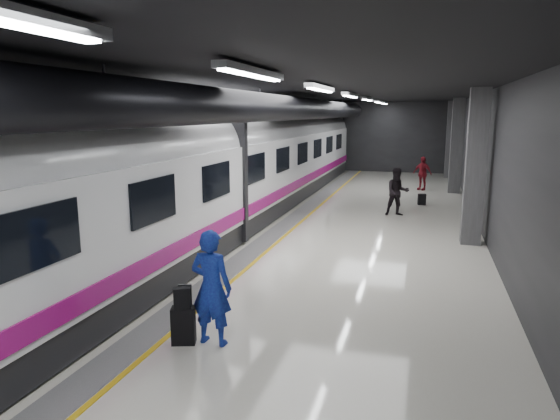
% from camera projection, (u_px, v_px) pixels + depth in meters
% --- Properties ---
extents(ground, '(40.00, 40.00, 0.00)m').
position_uv_depth(ground, '(305.00, 249.00, 14.15)').
color(ground, beige).
rests_on(ground, ground).
extents(platform_hall, '(10.02, 40.02, 4.51)m').
position_uv_depth(platform_hall, '(304.00, 122.00, 14.45)').
color(platform_hall, black).
rests_on(platform_hall, ground).
extents(train, '(3.05, 38.00, 4.05)m').
position_uv_depth(train, '(198.00, 173.00, 14.64)').
color(train, black).
rests_on(train, ground).
extents(traveler_main, '(0.74, 0.51, 1.95)m').
position_uv_depth(traveler_main, '(211.00, 287.00, 8.18)').
color(traveler_main, '#1641AB').
rests_on(traveler_main, ground).
extents(suitcase_main, '(0.44, 0.35, 0.63)m').
position_uv_depth(suitcase_main, '(184.00, 325.00, 8.29)').
color(suitcase_main, black).
rests_on(suitcase_main, ground).
extents(shoulder_bag, '(0.30, 0.26, 0.36)m').
position_uv_depth(shoulder_bag, '(182.00, 298.00, 8.16)').
color(shoulder_bag, black).
rests_on(shoulder_bag, suitcase_main).
extents(traveler_far_a, '(1.03, 0.89, 1.80)m').
position_uv_depth(traveler_far_a, '(397.00, 192.00, 18.60)').
color(traveler_far_a, black).
rests_on(traveler_far_a, ground).
extents(traveler_far_b, '(1.06, 0.83, 1.67)m').
position_uv_depth(traveler_far_b, '(422.00, 173.00, 24.88)').
color(traveler_far_b, maroon).
rests_on(traveler_far_b, ground).
extents(suitcase_far, '(0.35, 0.27, 0.46)m').
position_uv_depth(suitcase_far, '(422.00, 199.00, 20.92)').
color(suitcase_far, black).
rests_on(suitcase_far, ground).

